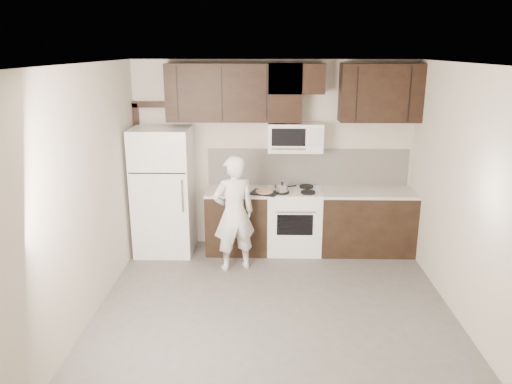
{
  "coord_description": "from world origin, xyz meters",
  "views": [
    {
      "loc": [
        -0.09,
        -4.85,
        2.85
      ],
      "look_at": [
        -0.22,
        0.9,
        1.18
      ],
      "focal_mm": 35.0,
      "sensor_mm": 36.0,
      "label": 1
    }
  ],
  "objects_px": {
    "refrigerator": "(164,191)",
    "person": "(234,213)",
    "stove": "(294,220)",
    "microwave": "(295,137)"
  },
  "relations": [
    {
      "from": "stove",
      "to": "refrigerator",
      "type": "relative_size",
      "value": 0.52
    },
    {
      "from": "person",
      "to": "refrigerator",
      "type": "bearing_deg",
      "value": -51.85
    },
    {
      "from": "stove",
      "to": "person",
      "type": "bearing_deg",
      "value": -141.76
    },
    {
      "from": "stove",
      "to": "person",
      "type": "height_order",
      "value": "person"
    },
    {
      "from": "stove",
      "to": "microwave",
      "type": "bearing_deg",
      "value": 90.1
    },
    {
      "from": "refrigerator",
      "to": "person",
      "type": "distance_m",
      "value": 1.2
    },
    {
      "from": "microwave",
      "to": "refrigerator",
      "type": "xyz_separation_m",
      "value": [
        -1.85,
        -0.17,
        -0.75
      ]
    },
    {
      "from": "stove",
      "to": "refrigerator",
      "type": "distance_m",
      "value": 1.9
    },
    {
      "from": "person",
      "to": "microwave",
      "type": "bearing_deg",
      "value": -158.94
    },
    {
      "from": "refrigerator",
      "to": "stove",
      "type": "bearing_deg",
      "value": 1.51
    }
  ]
}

